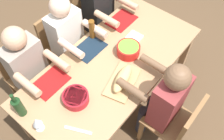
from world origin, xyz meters
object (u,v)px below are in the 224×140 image
at_px(diner_near_left, 101,12).
at_px(bread_loaf, 123,78).
at_px(diner_near_center, 69,38).
at_px(serving_bowl_salad, 128,49).
at_px(beer_bottle, 92,29).
at_px(wine_glass, 37,122).
at_px(chair_far_center, 176,122).
at_px(napkin_stack, 134,37).
at_px(chair_near_left, 91,19).
at_px(cutting_board, 122,82).
at_px(dining_table, 112,68).
at_px(serving_bowl_greens, 76,97).
at_px(wine_bottle, 19,107).
at_px(chair_near_right, 25,72).
at_px(chair_near_center, 61,43).
at_px(diner_far_center, 164,100).
at_px(diner_near_right, 30,69).

height_order(diner_near_left, bread_loaf, diner_near_left).
distance_m(diner_near_center, serving_bowl_salad, 0.67).
bearing_deg(bread_loaf, beer_bottle, -113.05).
distance_m(diner_near_center, wine_glass, 1.05).
relative_size(chair_far_center, bread_loaf, 2.66).
bearing_deg(diner_near_left, wine_glass, 21.81).
height_order(serving_bowl_salad, napkin_stack, serving_bowl_salad).
bearing_deg(chair_near_left, cutting_board, 57.19).
height_order(dining_table, serving_bowl_greens, serving_bowl_greens).
bearing_deg(wine_bottle, napkin_stack, 170.22).
height_order(chair_far_center, serving_bowl_salad, chair_far_center).
bearing_deg(chair_near_right, wine_glass, 65.04).
bearing_deg(chair_near_center, napkin_stack, 118.24).
relative_size(chair_near_left, cutting_board, 2.12).
bearing_deg(chair_near_center, beer_bottle, 109.30).
bearing_deg(chair_far_center, wine_glass, -42.78).
bearing_deg(diner_far_center, chair_near_right, -68.94).
relative_size(diner_near_left, cutting_board, 3.00).
bearing_deg(chair_far_center, bread_loaf, -79.07).
relative_size(dining_table, diner_near_center, 1.59).
bearing_deg(beer_bottle, chair_near_center, -70.70).
relative_size(chair_near_center, chair_near_right, 1.00).
relative_size(diner_near_left, chair_near_right, 1.41).
relative_size(cutting_board, napkin_stack, 2.86).
xyz_separation_m(chair_near_center, beer_bottle, (-0.14, 0.40, 0.37)).
distance_m(diner_near_right, beer_bottle, 0.72).
distance_m(serving_bowl_greens, bread_loaf, 0.44).
relative_size(diner_near_left, wine_glass, 7.23).
bearing_deg(serving_bowl_greens, chair_near_left, -142.56).
bearing_deg(cutting_board, chair_near_left, -122.81).
relative_size(chair_near_left, diner_far_center, 0.71).
relative_size(beer_bottle, napkin_stack, 1.57).
height_order(dining_table, chair_near_left, chair_near_left).
bearing_deg(beer_bottle, chair_far_center, 83.06).
height_order(chair_near_left, bread_loaf, same).
height_order(diner_near_right, serving_bowl_salad, diner_near_right).
height_order(serving_bowl_salad, wine_bottle, wine_bottle).
bearing_deg(napkin_stack, bread_loaf, 25.17).
distance_m(bread_loaf, napkin_stack, 0.57).
bearing_deg(wine_glass, diner_near_right, -121.73).
bearing_deg(cutting_board, beer_bottle, -113.05).
relative_size(wine_bottle, wine_glass, 1.75).
bearing_deg(dining_table, serving_bowl_salad, 167.87).
height_order(wine_bottle, napkin_stack, wine_bottle).
distance_m(diner_near_center, chair_near_right, 0.60).
bearing_deg(napkin_stack, diner_near_center, -54.52).
xyz_separation_m(dining_table, diner_near_center, (0.00, -0.59, 0.04)).
bearing_deg(bread_loaf, dining_table, -117.45).
relative_size(chair_near_right, serving_bowl_salad, 3.74).
bearing_deg(diner_near_left, beer_bottle, 29.23).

